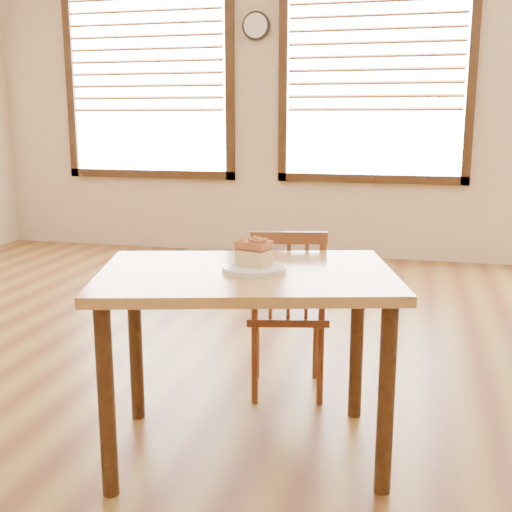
{
  "coord_description": "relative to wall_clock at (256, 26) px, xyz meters",
  "views": [
    {
      "loc": [
        0.7,
        -2.1,
        1.32
      ],
      "look_at": [
        0.12,
        0.23,
        0.8
      ],
      "focal_mm": 45.0,
      "sensor_mm": 36.0,
      "label": 1
    }
  ],
  "objects": [
    {
      "name": "ground",
      "position": [
        0.8,
        -3.96,
        -2.15
      ],
      "size": [
        8.0,
        8.0,
        0.0
      ],
      "primitive_type": "plane",
      "color": "brown"
    },
    {
      "name": "window_left",
      "position": [
        -1.1,
        0.01,
        -0.34
      ],
      "size": [
        1.76,
        0.1,
        1.96
      ],
      "color": "white",
      "rests_on": "room_shell"
    },
    {
      "name": "window_right",
      "position": [
        1.1,
        0.01,
        -0.34
      ],
      "size": [
        1.76,
        0.1,
        1.96
      ],
      "color": "white",
      "rests_on": "room_shell"
    },
    {
      "name": "wall_clock",
      "position": [
        0.0,
        0.0,
        0.0
      ],
      "size": [
        0.26,
        0.05,
        0.26
      ],
      "color": "black",
      "rests_on": "room_shell"
    },
    {
      "name": "cafe_table_main",
      "position": [
        0.89,
        -3.76,
        -1.51
      ],
      "size": [
        1.27,
        1.01,
        0.75
      ],
      "rotation": [
        0.0,
        0.0,
        0.26
      ],
      "color": "#BB8348",
      "rests_on": "ground"
    },
    {
      "name": "cafe_chair_main",
      "position": [
        0.94,
        -3.18,
        -1.73
      ],
      "size": [
        0.45,
        0.45,
        0.84
      ],
      "rotation": [
        0.0,
        0.0,
        3.36
      ],
      "color": "brown",
      "rests_on": "ground"
    },
    {
      "name": "plate",
      "position": [
        0.92,
        -3.76,
        -1.39
      ],
      "size": [
        0.25,
        0.25,
        0.02
      ],
      "color": "white",
      "rests_on": "cafe_table_main"
    },
    {
      "name": "cake_slice",
      "position": [
        0.92,
        -3.76,
        -1.32
      ],
      "size": [
        0.14,
        0.12,
        0.11
      ],
      "rotation": [
        0.0,
        0.0,
        -0.28
      ],
      "color": "#DEC57D",
      "rests_on": "plate"
    }
  ]
}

